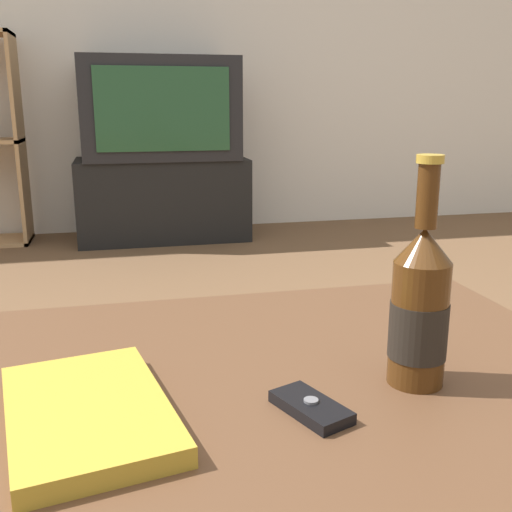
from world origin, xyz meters
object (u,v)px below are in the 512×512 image
Objects in this scene: television at (160,109)px; table_book at (88,412)px; tv_stand at (163,199)px; cell_phone at (311,407)px; beer_bottle at (420,309)px.

television reaches higher than table_book.
table_book is (-0.30, -2.80, 0.20)m from tv_stand.
television is 7.56× the size of cell_phone.
tv_stand reaches higher than cell_phone.
tv_stand is 0.50m from television.
tv_stand is at bearing 67.31° from cell_phone.
tv_stand is 2.83m from table_book.
table_book reaches higher than cell_phone.
table_book is (-0.40, -0.01, -0.09)m from beer_bottle.
television is 2.80m from beer_bottle.
television is 2.84× the size of table_book.
cell_phone is 0.38× the size of table_book.
television reaches higher than beer_bottle.
cell_phone is at bearing -91.05° from television.
television is at bearing 73.14° from table_book.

